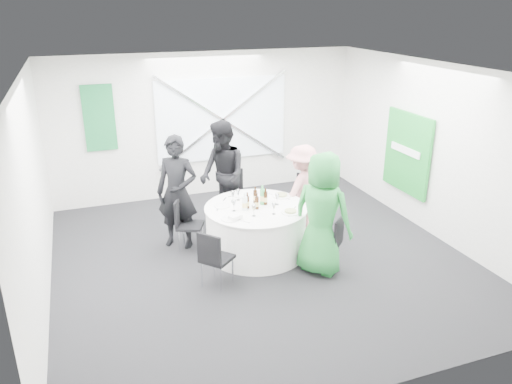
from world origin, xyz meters
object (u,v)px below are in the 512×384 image
object	(u,v)px
person_man_back_left	(177,192)
green_water_bottle	(262,197)
chair_back_right	(302,199)
banquet_table	(256,230)
chair_back	(233,194)
chair_back_left	(185,221)
chair_front_right	(331,240)
person_woman_pink	(302,190)
person_woman_green	(322,214)
clear_water_bottle	(245,204)
chair_front_left	(214,256)
person_man_back	(222,175)

from	to	relation	value
person_man_back_left	green_water_bottle	bearing A→B (deg)	5.45
chair_back_right	green_water_bottle	bearing A→B (deg)	-90.05
banquet_table	green_water_bottle	distance (m)	0.52
banquet_table	chair_back	world-z (taller)	chair_back
chair_back_left	chair_front_right	size ratio (longest dim) A/B	1.02
person_woman_pink	person_man_back_left	bearing A→B (deg)	-30.23
banquet_table	chair_front_right	bearing A→B (deg)	-46.55
chair_back	chair_front_right	distance (m)	2.12
chair_back_right	person_woman_green	xyz separation A→B (m)	(-0.36, -1.40, 0.34)
clear_water_bottle	chair_back_right	bearing A→B (deg)	26.34
chair_back_left	chair_front_left	world-z (taller)	chair_back_left
banquet_table	person_man_back	world-z (taller)	person_man_back
person_man_back_left	person_woman_green	distance (m)	2.29
person_man_back	green_water_bottle	distance (m)	1.12
person_man_back	green_water_bottle	world-z (taller)	person_man_back
person_man_back	chair_back_right	bearing A→B (deg)	54.65
person_man_back_left	clear_water_bottle	bearing A→B (deg)	-8.07
person_man_back	clear_water_bottle	size ratio (longest dim) A/B	6.76
chair_front_right	chair_back	bearing A→B (deg)	-109.70
chair_back_left	clear_water_bottle	xyz separation A→B (m)	(0.80, -0.53, 0.38)
clear_water_bottle	chair_back	bearing A→B (deg)	81.01
person_woman_pink	person_woman_green	world-z (taller)	person_woman_green
chair_front_right	green_water_bottle	world-z (taller)	green_water_bottle
banquet_table	chair_front_left	bearing A→B (deg)	-138.79
chair_back	person_woman_pink	bearing A→B (deg)	-34.02
banquet_table	person_man_back_left	distance (m)	1.35
banquet_table	chair_front_left	world-z (taller)	chair_front_left
chair_back_left	person_man_back_left	world-z (taller)	person_man_back_left
green_water_bottle	chair_front_left	bearing A→B (deg)	-140.19
person_man_back_left	person_man_back	world-z (taller)	person_man_back
chair_back_right	person_man_back	xyz separation A→B (m)	(-1.21, 0.59, 0.37)
person_man_back	person_woman_pink	size ratio (longest dim) A/B	1.21
person_woman_green	person_man_back_left	bearing A→B (deg)	10.75
clear_water_bottle	person_man_back	bearing A→B (deg)	89.32
chair_front_right	person_woman_pink	size ratio (longest dim) A/B	0.54
chair_back_left	green_water_bottle	size ratio (longest dim) A/B	2.75
person_man_back_left	green_water_bottle	size ratio (longest dim) A/B	5.90
banquet_table	green_water_bottle	world-z (taller)	green_water_bottle
banquet_table	chair_back	xyz separation A→B (m)	(-0.02, 1.06, 0.20)
chair_back_left	chair_back_right	xyz separation A→B (m)	(2.02, 0.08, 0.06)
chair_front_right	green_water_bottle	distance (m)	1.24
chair_back	clear_water_bottle	world-z (taller)	clear_water_bottle
chair_front_right	chair_front_left	bearing A→B (deg)	-46.81
person_man_back_left	green_water_bottle	world-z (taller)	person_man_back_left
banquet_table	chair_back	distance (m)	1.08
person_man_back_left	person_woman_green	size ratio (longest dim) A/B	1.01
green_water_bottle	person_woman_pink	bearing A→B (deg)	22.97
chair_front_left	clear_water_bottle	size ratio (longest dim) A/B	3.05
banquet_table	clear_water_bottle	distance (m)	0.53
chair_back_left	person_woman_green	bearing A→B (deg)	-103.32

